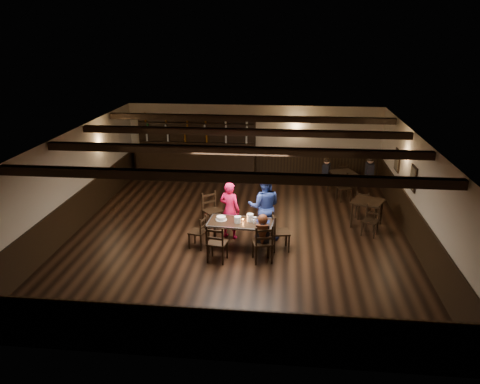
# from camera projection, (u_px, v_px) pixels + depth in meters

# --- Properties ---
(ground) EXTENTS (10.00, 10.00, 0.00)m
(ground) POSITION_uv_depth(u_px,v_px,m) (239.00, 235.00, 12.54)
(ground) COLOR black
(ground) RESTS_ON ground
(room_shell) EXTENTS (9.02, 10.02, 2.71)m
(room_shell) POSITION_uv_depth(u_px,v_px,m) (239.00, 173.00, 11.99)
(room_shell) COLOR beige
(room_shell) RESTS_ON ground
(dining_table) EXTENTS (1.66, 0.92, 0.75)m
(dining_table) POSITION_uv_depth(u_px,v_px,m) (241.00, 225.00, 11.53)
(dining_table) COLOR black
(dining_table) RESTS_ON ground
(chair_near_left) EXTENTS (0.50, 0.49, 0.94)m
(chair_near_left) POSITION_uv_depth(u_px,v_px,m) (216.00, 241.00, 10.93)
(chair_near_left) COLOR black
(chair_near_left) RESTS_ON ground
(chair_near_right) EXTENTS (0.55, 0.53, 0.96)m
(chair_near_right) POSITION_uv_depth(u_px,v_px,m) (263.00, 241.00, 10.91)
(chair_near_right) COLOR black
(chair_near_right) RESTS_ON ground
(chair_end_left) EXTENTS (0.46, 0.47, 0.84)m
(chair_end_left) POSITION_uv_depth(u_px,v_px,m) (200.00, 230.00, 11.69)
(chair_end_left) COLOR black
(chair_end_left) RESTS_ON ground
(chair_end_right) EXTENTS (0.50, 0.51, 0.95)m
(chair_end_right) POSITION_uv_depth(u_px,v_px,m) (277.00, 229.00, 11.56)
(chair_end_right) COLOR black
(chair_end_right) RESTS_ON ground
(chair_far_pushed) EXTENTS (0.64, 0.64, 1.00)m
(chair_far_pushed) POSITION_uv_depth(u_px,v_px,m) (211.00, 207.00, 12.90)
(chair_far_pushed) COLOR black
(chair_far_pushed) RESTS_ON ground
(woman_pink) EXTENTS (0.66, 0.54, 1.54)m
(woman_pink) POSITION_uv_depth(u_px,v_px,m) (230.00, 210.00, 12.17)
(woman_pink) COLOR #F31254
(woman_pink) RESTS_ON ground
(man_blue) EXTENTS (0.87, 0.69, 1.76)m
(man_blue) POSITION_uv_depth(u_px,v_px,m) (264.00, 207.00, 12.11)
(man_blue) COLOR navy
(man_blue) RESTS_ON ground
(seated_person) EXTENTS (0.31, 0.47, 0.77)m
(seated_person) POSITION_uv_depth(u_px,v_px,m) (263.00, 230.00, 10.89)
(seated_person) COLOR black
(seated_person) RESTS_ON ground
(cake) EXTENTS (0.28, 0.28, 0.09)m
(cake) POSITION_uv_depth(u_px,v_px,m) (221.00, 218.00, 11.61)
(cake) COLOR white
(cake) RESTS_ON dining_table
(plate_stack_a) EXTENTS (0.17, 0.17, 0.16)m
(plate_stack_a) POSITION_uv_depth(u_px,v_px,m) (238.00, 219.00, 11.44)
(plate_stack_a) COLOR white
(plate_stack_a) RESTS_ON dining_table
(plate_stack_b) EXTENTS (0.16, 0.16, 0.19)m
(plate_stack_b) POSITION_uv_depth(u_px,v_px,m) (250.00, 217.00, 11.51)
(plate_stack_b) COLOR white
(plate_stack_b) RESTS_ON dining_table
(tea_light) EXTENTS (0.05, 0.05, 0.06)m
(tea_light) POSITION_uv_depth(u_px,v_px,m) (243.00, 220.00, 11.56)
(tea_light) COLOR #A5A8AD
(tea_light) RESTS_ON dining_table
(salt_shaker) EXTENTS (0.04, 0.04, 0.10)m
(salt_shaker) POSITION_uv_depth(u_px,v_px,m) (254.00, 221.00, 11.39)
(salt_shaker) COLOR silver
(salt_shaker) RESTS_ON dining_table
(pepper_shaker) EXTENTS (0.04, 0.04, 0.09)m
(pepper_shaker) POSITION_uv_depth(u_px,v_px,m) (256.00, 222.00, 11.35)
(pepper_shaker) COLOR #A5A8AD
(pepper_shaker) RESTS_ON dining_table
(drink_glass) EXTENTS (0.08, 0.08, 0.13)m
(drink_glass) POSITION_uv_depth(u_px,v_px,m) (255.00, 219.00, 11.49)
(drink_glass) COLOR silver
(drink_glass) RESTS_ON dining_table
(menu_red) EXTENTS (0.31, 0.25, 0.00)m
(menu_red) POSITION_uv_depth(u_px,v_px,m) (262.00, 224.00, 11.34)
(menu_red) COLOR maroon
(menu_red) RESTS_ON dining_table
(menu_blue) EXTENTS (0.35, 0.25, 0.00)m
(menu_blue) POSITION_uv_depth(u_px,v_px,m) (263.00, 221.00, 11.52)
(menu_blue) COLOR #0D1642
(menu_blue) RESTS_ON dining_table
(bar_counter) EXTENTS (4.45, 0.70, 2.20)m
(bar_counter) POSITION_uv_depth(u_px,v_px,m) (196.00, 160.00, 16.92)
(bar_counter) COLOR black
(bar_counter) RESTS_ON ground
(back_table_a) EXTENTS (1.03, 1.03, 0.75)m
(back_table_a) POSITION_uv_depth(u_px,v_px,m) (368.00, 204.00, 12.93)
(back_table_a) COLOR black
(back_table_a) RESTS_ON ground
(back_table_b) EXTENTS (1.05, 1.05, 0.75)m
(back_table_b) POSITION_uv_depth(u_px,v_px,m) (343.00, 175.00, 15.46)
(back_table_b) COLOR black
(back_table_b) RESTS_ON ground
(bg_patron_left) EXTENTS (0.30, 0.39, 0.71)m
(bg_patron_left) POSITION_uv_depth(u_px,v_px,m) (326.00, 168.00, 15.62)
(bg_patron_left) COLOR black
(bg_patron_left) RESTS_ON ground
(bg_patron_right) EXTENTS (0.24, 0.38, 0.78)m
(bg_patron_right) POSITION_uv_depth(u_px,v_px,m) (370.00, 168.00, 15.53)
(bg_patron_right) COLOR black
(bg_patron_right) RESTS_ON ground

